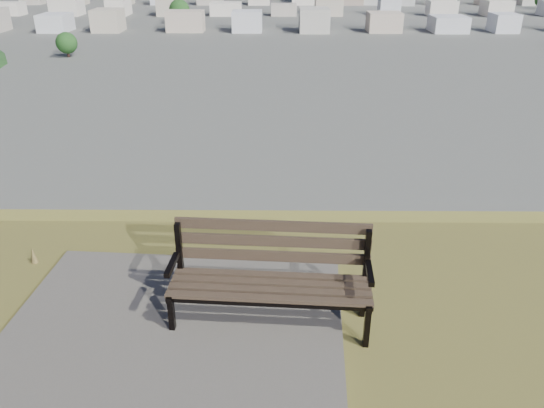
{
  "coord_description": "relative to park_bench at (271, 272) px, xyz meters",
  "views": [
    {
      "loc": [
        -1.18,
        -2.05,
        28.21
      ],
      "look_at": [
        -1.23,
        3.91,
        25.3
      ],
      "focal_mm": 35.0,
      "sensor_mm": 36.0,
      "label": 1
    }
  ],
  "objects": [
    {
      "name": "park_bench",
      "position": [
        0.0,
        0.0,
        0.0
      ],
      "size": [
        1.85,
        0.7,
        0.95
      ],
      "rotation": [
        0.0,
        0.0,
        -0.07
      ],
      "color": "#3A3021",
      "rests_on": "hilltop_mesa"
    }
  ]
}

